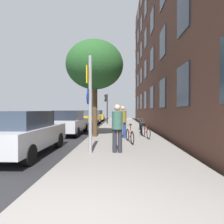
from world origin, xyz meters
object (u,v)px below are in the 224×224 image
(bicycle_0, at_px, (130,135))
(bicycle_2, at_px, (141,128))
(pedestrian_0, at_px, (117,125))
(pedestrian_1, at_px, (123,120))
(sign_post, at_px, (90,99))
(tree_near, at_px, (95,65))
(car_0, at_px, (24,132))
(bicycle_1, at_px, (146,131))
(bicycle_3, at_px, (140,125))
(car_3, at_px, (98,116))
(traffic_light, at_px, (106,103))
(car_2, at_px, (91,117))
(car_1, at_px, (70,122))

(bicycle_0, distance_m, bicycle_2, 3.17)
(pedestrian_0, distance_m, pedestrian_1, 3.48)
(sign_post, height_order, tree_near, tree_near)
(car_0, bearing_deg, bicycle_1, 36.81)
(bicycle_3, relative_size, car_3, 0.41)
(sign_post, relative_size, traffic_light, 1.04)
(bicycle_3, distance_m, pedestrian_0, 7.81)
(traffic_light, height_order, tree_near, tree_near)
(car_2, bearing_deg, bicycle_2, -63.32)
(car_0, height_order, car_1, same)
(sign_post, xyz_separation_m, pedestrian_1, (1.26, 3.61, -0.93))
(bicycle_1, xyz_separation_m, car_0, (-4.97, -3.72, 0.36))
(sign_post, height_order, bicycle_1, sign_post)
(bicycle_2, bearing_deg, pedestrian_0, -106.08)
(pedestrian_0, distance_m, car_0, 3.42)
(tree_near, relative_size, bicycle_0, 3.40)
(bicycle_3, height_order, car_2, car_2)
(tree_near, distance_m, car_3, 16.88)
(tree_near, relative_size, car_3, 1.33)
(traffic_light, bearing_deg, bicycle_1, -74.71)
(pedestrian_0, relative_size, car_0, 0.41)
(car_0, bearing_deg, bicycle_0, 28.36)
(bicycle_0, bearing_deg, bicycle_3, 78.52)
(bicycle_3, xyz_separation_m, car_3, (-4.76, 12.96, 0.34))
(sign_post, relative_size, bicycle_2, 2.00)
(bicycle_1, distance_m, car_3, 17.51)
(traffic_light, distance_m, car_3, 6.56)
(traffic_light, height_order, bicycle_0, traffic_light)
(car_0, distance_m, car_3, 20.61)
(tree_near, bearing_deg, car_2, 99.58)
(tree_near, distance_m, bicycle_0, 4.72)
(bicycle_1, relative_size, car_2, 0.43)
(pedestrian_0, distance_m, car_2, 14.47)
(bicycle_2, distance_m, car_2, 10.09)
(car_1, bearing_deg, bicycle_1, -22.31)
(bicycle_0, height_order, car_3, car_3)
(bicycle_0, relative_size, bicycle_2, 0.94)
(car_2, bearing_deg, car_1, -91.38)
(car_0, bearing_deg, tree_near, 63.73)
(car_2, bearing_deg, sign_post, -81.78)
(sign_post, distance_m, car_1, 6.32)
(bicycle_0, bearing_deg, traffic_light, 99.03)
(traffic_light, relative_size, bicycle_1, 1.98)
(bicycle_0, distance_m, car_0, 4.55)
(traffic_light, relative_size, car_3, 0.80)
(car_1, relative_size, car_3, 1.06)
(bicycle_1, xyz_separation_m, car_3, (-4.63, 16.89, 0.36))
(pedestrian_0, bearing_deg, bicycle_0, 74.60)
(car_2, bearing_deg, bicycle_3, -54.07)
(sign_post, relative_size, tree_near, 0.62)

